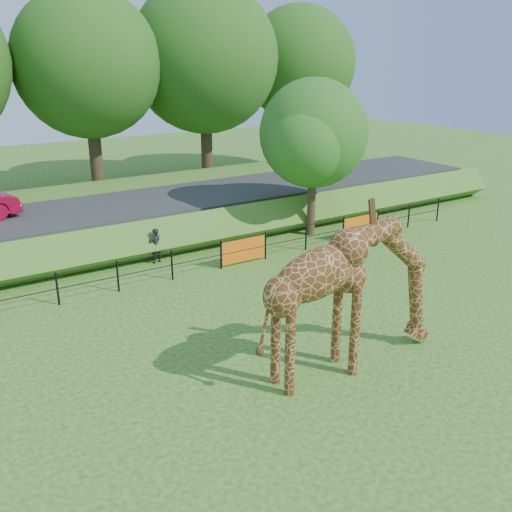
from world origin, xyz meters
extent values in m
plane|color=#215114|center=(0.00, 0.00, 0.00)|extent=(90.00, 90.00, 0.00)
cube|color=#215114|center=(0.00, 15.50, 0.65)|extent=(40.00, 9.00, 1.30)
cube|color=#2B2B2D|center=(0.00, 14.00, 1.36)|extent=(40.00, 5.00, 0.12)
imported|color=black|center=(0.23, 9.94, 0.69)|extent=(0.57, 0.44, 1.38)
cylinder|color=black|center=(7.50, 9.60, 1.60)|extent=(0.36, 0.36, 3.20)
sphere|color=#1A5617|center=(7.50, 9.60, 4.46)|extent=(4.60, 4.60, 4.60)
sphere|color=#1A5617|center=(8.65, 10.29, 4.00)|extent=(3.45, 3.45, 3.45)
sphere|color=#1A5617|center=(6.58, 8.91, 4.12)|extent=(3.22, 3.22, 3.22)
cylinder|color=black|center=(2.00, 22.00, 2.50)|extent=(0.70, 0.70, 5.00)
sphere|color=#1E4E14|center=(2.00, 22.00, 7.14)|extent=(7.80, 7.80, 7.80)
cylinder|color=black|center=(9.00, 22.00, 2.50)|extent=(0.70, 0.70, 5.00)
sphere|color=#1E4E14|center=(9.00, 22.00, 7.42)|extent=(8.80, 8.80, 8.80)
cylinder|color=black|center=(16.00, 22.00, 2.50)|extent=(0.70, 0.70, 5.00)
sphere|color=#1E4E14|center=(16.00, 22.00, 7.04)|extent=(7.40, 7.40, 7.40)
camera|label=1|loc=(-7.82, -9.51, 7.60)|focal=40.00mm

